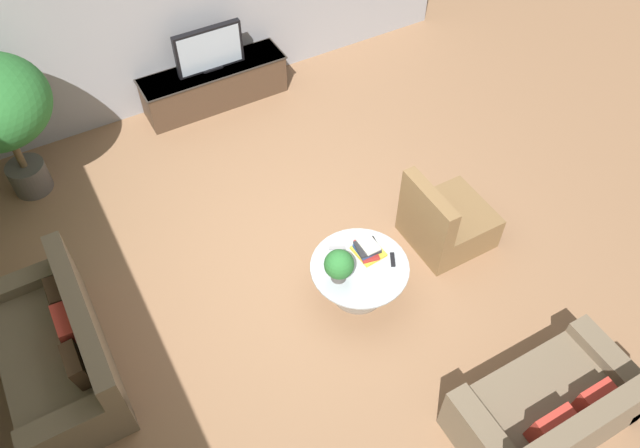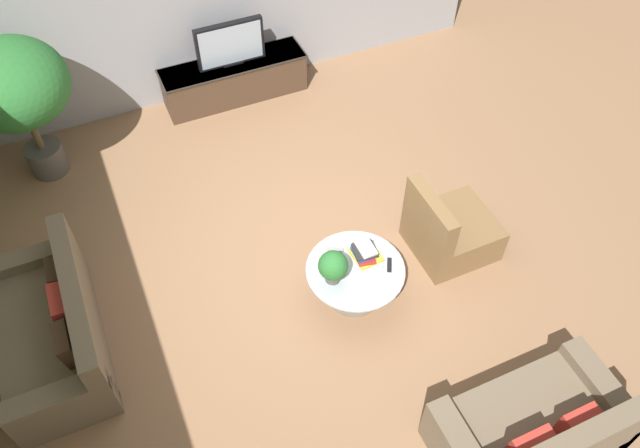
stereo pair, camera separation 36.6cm
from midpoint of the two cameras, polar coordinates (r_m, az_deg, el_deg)
ground_plane at (r=6.44m, az=-2.36°, el=-3.85°), size 24.00×24.00×0.00m
media_console at (r=8.28m, az=-10.91°, el=12.36°), size 1.86×0.50×0.52m
television at (r=7.98m, az=-11.47°, el=15.34°), size 0.86×0.13×0.56m
coffee_table at (r=5.99m, az=1.84°, el=-4.72°), size 0.94×0.94×0.44m
couch_by_wall at (r=6.09m, az=-24.28°, el=-10.77°), size 0.84×1.73×0.84m
couch_near_entry at (r=5.60m, az=18.47°, el=-16.04°), size 1.52×0.84×0.84m
armchair_wicker at (r=6.54m, az=9.83°, el=0.12°), size 0.80×0.76×0.86m
potted_plant_tabletop at (r=5.64m, az=-0.11°, el=-3.86°), size 0.28×0.28×0.35m
book_stack at (r=5.94m, az=2.62°, el=-2.36°), size 0.28×0.31×0.13m
remote_black at (r=5.94m, az=4.91°, el=-3.32°), size 0.11×0.16×0.02m
remote_silver at (r=6.00m, az=-0.16°, el=-2.28°), size 0.16×0.11×0.02m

